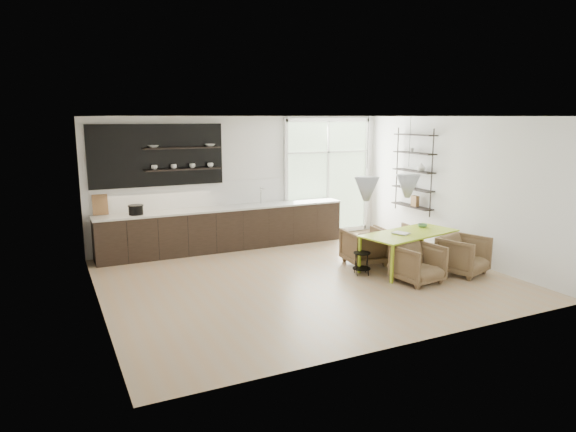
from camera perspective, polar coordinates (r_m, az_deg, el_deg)
The scene contains 11 objects.
room at distance 10.28m, azimuth 1.97°, elevation 2.96°, with size 7.02×6.01×2.91m.
kitchen_run at distance 11.39m, azimuth -7.51°, elevation -0.75°, with size 5.54×0.69×2.75m.
right_shelving at distance 11.85m, azimuth 13.85°, elevation 4.64°, with size 0.26×1.22×1.90m.
dining_table at distance 10.09m, azimuth 13.34°, elevation -2.08°, with size 2.10×1.27×0.72m.
armchair_back_left at distance 10.34m, azimuth 8.47°, elevation -3.37°, with size 0.76×0.78×0.71m, color brown.
armchair_back_right at distance 10.90m, azimuth 11.96°, elevation -2.81°, with size 0.73×0.75×0.68m, color brown.
armchair_front_left at distance 9.38m, azimuth 14.26°, elevation -5.15°, with size 0.73×0.75×0.69m, color brown.
armchair_front_right at distance 10.11m, azimuth 18.90°, elevation -4.14°, with size 0.77×0.79×0.72m, color brown.
wire_stool at distance 9.65m, azimuth 8.19°, elevation -4.90°, with size 0.34×0.34×0.42m.
table_book at distance 9.83m, azimuth 12.11°, elevation -2.00°, with size 0.22×0.30×0.03m, color white.
table_bowl at distance 10.64m, azimuth 14.70°, elevation -1.04°, with size 0.19×0.19×0.06m, color #518556.
Camera 1 is at (-4.13, -7.93, 2.89)m, focal length 32.00 mm.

